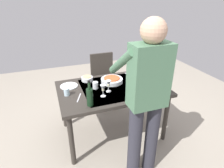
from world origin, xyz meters
name	(u,v)px	position (x,y,z in m)	size (l,w,h in m)	color
ground_plane	(112,132)	(0.00, 0.00, 0.00)	(6.00, 6.00, 0.00)	#9E9384
dining_table	(112,93)	(0.00, 0.00, 0.66)	(1.38, 0.89, 0.74)	#332D28
chair_near	(104,76)	(-0.14, -0.83, 0.53)	(0.40, 0.40, 0.91)	black
person_server	(146,97)	(-0.09, 0.71, 0.96)	(0.42, 0.61, 1.69)	#2D2D38
wine_bottle	(90,96)	(0.37, 0.32, 0.85)	(0.07, 0.07, 0.30)	black
wine_glass_left	(103,89)	(0.18, 0.18, 0.84)	(0.07, 0.07, 0.15)	white
wine_glass_right	(108,84)	(0.08, 0.09, 0.84)	(0.07, 0.07, 0.15)	white
water_cup_near_left	(67,92)	(0.58, 0.01, 0.78)	(0.07, 0.07, 0.09)	silver
water_cup_near_right	(95,85)	(0.21, -0.05, 0.78)	(0.07, 0.07, 0.09)	silver
water_cup_far_left	(143,72)	(-0.58, -0.23, 0.79)	(0.07, 0.07, 0.10)	silver
serving_bowl_pasta	(112,80)	(-0.05, -0.15, 0.77)	(0.30, 0.30, 0.07)	silver
side_bowl_salad	(136,83)	(-0.32, 0.04, 0.77)	(0.18, 0.18, 0.07)	silver
side_bowl_bread	(87,79)	(0.26, -0.32, 0.77)	(0.16, 0.16, 0.07)	silver
dinner_plate_near	(69,86)	(0.52, -0.22, 0.74)	(0.23, 0.23, 0.01)	silver
dinner_plate_far	(157,89)	(-0.52, 0.25, 0.74)	(0.23, 0.23, 0.01)	silver
table_knife	(79,98)	(0.46, 0.12, 0.74)	(0.01, 0.20, 0.01)	silver
table_fork	(128,75)	(-0.37, -0.30, 0.74)	(0.01, 0.18, 0.01)	silver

